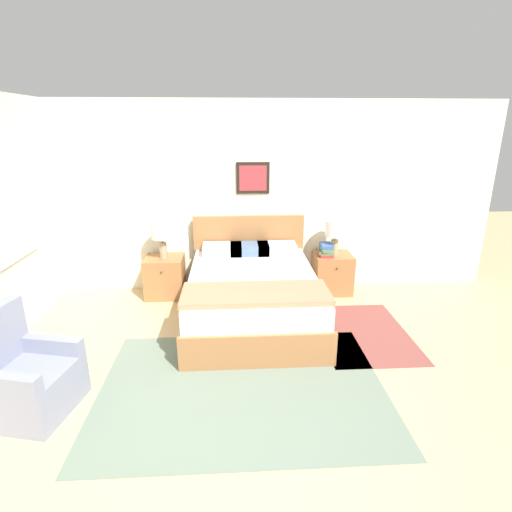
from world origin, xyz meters
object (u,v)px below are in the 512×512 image
at_px(table_lamp_near_window, 162,233).
at_px(table_lamp_by_door, 335,231).
at_px(bed, 252,294).
at_px(nightstand_by_door, 332,273).
at_px(nightstand_near_window, 165,277).
at_px(armchair, 24,379).

relative_size(table_lamp_near_window, table_lamp_by_door, 1.00).
distance_m(bed, nightstand_by_door, 1.41).
distance_m(nightstand_near_window, table_lamp_near_window, 0.63).
distance_m(table_lamp_near_window, table_lamp_by_door, 2.34).
height_order(armchair, nightstand_near_window, armchair).
height_order(nightstand_near_window, table_lamp_by_door, table_lamp_by_door).
height_order(bed, armchair, bed).
relative_size(armchair, table_lamp_by_door, 1.82).
height_order(armchair, table_lamp_near_window, table_lamp_near_window).
height_order(armchair, nightstand_by_door, armchair).
xyz_separation_m(bed, table_lamp_by_door, (1.17, 0.77, 0.58)).
xyz_separation_m(nightstand_by_door, table_lamp_near_window, (-2.33, -0.02, 0.62)).
height_order(table_lamp_near_window, table_lamp_by_door, same).
xyz_separation_m(bed, table_lamp_near_window, (-1.16, 0.77, 0.58)).
distance_m(nightstand_by_door, table_lamp_by_door, 0.63).
relative_size(bed, nightstand_by_door, 3.76).
bearing_deg(nightstand_by_door, armchair, -143.41).
bearing_deg(table_lamp_near_window, armchair, -108.89).
bearing_deg(table_lamp_near_window, bed, -33.59).
relative_size(bed, table_lamp_by_door, 4.29).
xyz_separation_m(armchair, nightstand_near_window, (0.78, 2.32, -0.02)).
height_order(bed, table_lamp_by_door, bed).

